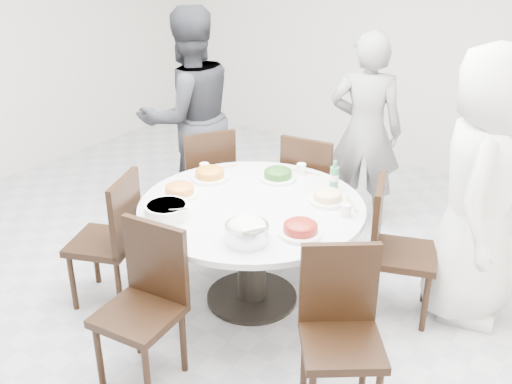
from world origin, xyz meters
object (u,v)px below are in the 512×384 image
Objects in this scene: diner_right at (481,188)px; beverage_bottle at (334,175)px; chair_n at (314,188)px; chair_se at (342,341)px; chair_ne at (404,252)px; chair_nw at (203,180)px; chair_sw at (103,240)px; dining_table at (252,253)px; rice_bowl at (247,233)px; chair_s at (138,312)px; soup_bowl at (167,211)px; diner_left at (189,117)px; diner_middle at (365,132)px.

diner_right is 0.95m from beverage_bottle.
chair_se is at bearing 117.41° from chair_n.
chair_ne is 1.05m from chair_se.
chair_nw and chair_sw have the same top height.
dining_table is 5.82× the size of rice_bowl.
soup_bowl is at bearing 110.04° from chair_s.
diner_left is at bearing 111.16° from chair_se.
chair_sw is 0.61m from soup_bowl.
chair_se is at bearing -5.28° from soup_bowl.
dining_table is at bearing 112.36° from chair_se.
soup_bowl is (-0.60, -0.04, -0.01)m from rice_bowl.
diner_left is at bearing 125.82° from soup_bowl.
chair_nw is at bearing 22.22° from diner_middle.
soup_bowl is (-0.23, -1.45, 0.32)m from chair_n.
diner_right is 1.10× the size of diner_middle.
chair_n is 4.46× the size of beverage_bottle.
diner_middle reaches higher than dining_table.
chair_s is (-0.94, -1.48, 0.00)m from chair_ne.
chair_ne is 0.52× the size of diner_left.
chair_ne is 1.00× the size of chair_sw.
diner_left is at bearing 147.79° from dining_table.
diner_middle is at bearing 104.39° from beverage_bottle.
diner_left is at bearing 9.50° from diner_middle.
chair_n is 1.74m from chair_sw.
diner_right is (2.17, 0.18, 0.44)m from chair_nw.
beverage_bottle is (0.66, 0.98, 0.06)m from soup_bowl.
chair_nw is at bearing 119.71° from soup_bowl.
chair_s is (-0.04, -1.02, 0.10)m from dining_table.
chair_ne is 0.69m from beverage_bottle.
chair_ne is 1.00× the size of chair_nw.
beverage_bottle is (0.26, -1.00, 0.02)m from diner_middle.
rice_bowl is (-0.97, -1.18, -0.11)m from diner_right.
beverage_bottle is (-0.68, 1.10, 0.38)m from chair_se.
chair_se is 0.57× the size of diner_middle.
chair_sw is 0.90m from chair_s.
chair_sw reaches higher than dining_table.
diner_left reaches higher than soup_bowl.
diner_middle is at bearing 80.47° from chair_s.
diner_middle is at bearing 48.03° from diner_right.
chair_ne reaches higher than dining_table.
diner_right is at bearing 162.56° from chair_n.
chair_sw is at bearing 45.71° from diner_middle.
chair_se is (1.84, 0.00, 0.00)m from chair_sw.
diner_middle is 1.49m from diner_left.
diner_middle is at bearing 162.48° from chair_nw.
chair_ne and chair_s have the same top height.
chair_sw is at bearing 144.17° from chair_s.
chair_ne is 1.00× the size of chair_n.
chair_ne is at bearing 121.66° from diner_right.
chair_n is 0.74m from beverage_bottle.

